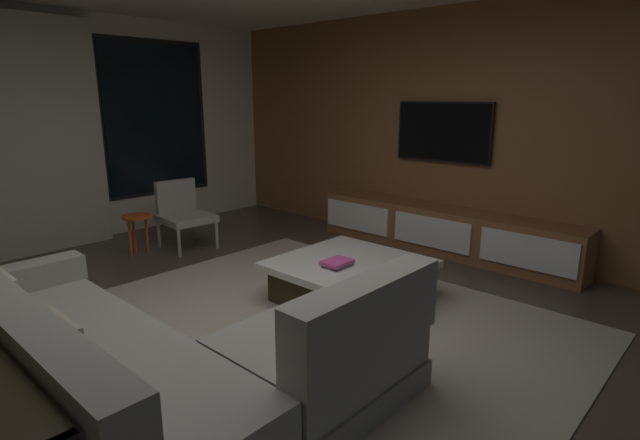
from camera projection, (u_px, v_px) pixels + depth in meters
floor at (262, 341)px, 3.61m from camera, size 9.20×9.20×0.00m
back_wall_with_window at (45, 132)px, 5.61m from camera, size 6.60×0.30×2.70m
media_wall at (468, 132)px, 5.47m from camera, size 0.12×7.80×2.70m
area_rug at (305, 328)px, 3.79m from camera, size 3.20×3.80×0.01m
sectional_couch at (152, 366)px, 2.73m from camera, size 1.98×2.50×0.82m
coffee_table at (349, 280)px, 4.28m from camera, size 1.16×1.16×0.36m
book_stack_on_coffee_table at (338, 263)px, 4.11m from camera, size 0.25×0.19×0.05m
accent_chair_near_window at (183, 211)px, 5.79m from camera, size 0.58×0.60×0.78m
side_stool at (137, 223)px, 5.48m from camera, size 0.32×0.32×0.46m
media_console at (445, 232)px, 5.56m from camera, size 0.46×3.10×0.52m
mounted_tv at (443, 132)px, 5.56m from camera, size 0.05×1.15×0.67m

